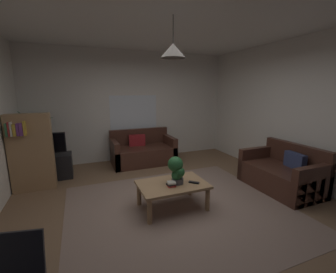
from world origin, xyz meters
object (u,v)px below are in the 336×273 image
book_on_table_0 (171,186)px  pendant_lamp (173,51)px  book_on_table_2 (172,183)px  tv_stand (49,167)px  potted_plant_on_table (177,169)px  potted_palm_corner (38,147)px  coffee_table (172,187)px  couch_under_window (143,152)px  book_on_table_1 (171,184)px  couch_right_side (282,174)px  remote_on_table_0 (194,182)px  bookshelf_corner (31,152)px  tv (46,144)px

book_on_table_0 → pendant_lamp: pendant_lamp is taller
book_on_table_2 → tv_stand: bearing=131.1°
potted_plant_on_table → potted_palm_corner: size_ratio=0.29×
coffee_table → tv_stand: (-1.90, 2.02, -0.09)m
couch_under_window → tv_stand: (-2.07, -0.27, -0.02)m
book_on_table_1 → tv_stand: (-1.83, 2.11, -0.19)m
couch_right_side → book_on_table_2: 2.21m
coffee_table → potted_plant_on_table: 0.29m
potted_plant_on_table → tv_stand: size_ratio=0.46×
potted_plant_on_table → pendant_lamp: bearing=159.4°
remote_on_table_0 → potted_palm_corner: (-2.42, 2.56, 0.18)m
coffee_table → book_on_table_0: 0.14m
tv_stand → coffee_table: bearing=-46.7°
remote_on_table_0 → potted_plant_on_table: size_ratio=0.38×
couch_under_window → book_on_table_0: bearing=-95.6°
book_on_table_2 → couch_under_window: bearing=84.5°
tv_stand → pendant_lamp: 3.46m
book_on_table_0 → coffee_table: bearing=57.9°
potted_palm_corner → potted_plant_on_table: bearing=-48.6°
book_on_table_0 → book_on_table_1: 0.02m
coffee_table → book_on_table_1: book_on_table_1 is taller
bookshelf_corner → book_on_table_1: bearing=-39.0°
couch_under_window → tv: (-2.07, -0.29, 0.46)m
potted_palm_corner → couch_under_window: bearing=-3.8°
bookshelf_corner → pendant_lamp: bearing=-36.6°
couch_right_side → potted_plant_on_table: bearing=-92.8°
coffee_table → tv: tv is taller
book_on_table_0 → tv: size_ratio=0.15×
potted_plant_on_table → bookshelf_corner: bookshelf_corner is taller
bookshelf_corner → pendant_lamp: pendant_lamp is taller
couch_right_side → book_on_table_2: bearing=-90.7°
potted_plant_on_table → couch_under_window: bearing=87.2°
potted_palm_corner → bookshelf_corner: 0.90m
book_on_table_2 → tv_stand: 2.81m
book_on_table_2 → remote_on_table_0: book_on_table_2 is taller
potted_plant_on_table → tv_stand: bearing=133.8°
book_on_table_0 → book_on_table_1: size_ratio=0.99×
book_on_table_1 → book_on_table_2: (0.01, -0.00, 0.02)m
book_on_table_0 → potted_plant_on_table: bearing=33.0°
coffee_table → potted_palm_corner: 3.23m
book_on_table_1 → potted_plant_on_table: 0.23m
book_on_table_1 → bookshelf_corner: 2.62m
remote_on_table_0 → potted_plant_on_table: potted_plant_on_table is taller
book_on_table_2 → bookshelf_corner: 2.62m
remote_on_table_0 → potted_palm_corner: size_ratio=0.11×
tv_stand → tv: tv is taller
couch_under_window → remote_on_table_0: bearing=-86.8°
book_on_table_2 → bookshelf_corner: (-2.03, 1.64, 0.25)m
book_on_table_1 → book_on_table_2: bearing=-30.6°
book_on_table_0 → tv_stand: bearing=131.0°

